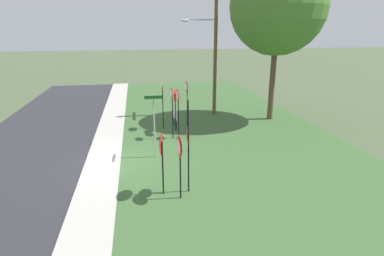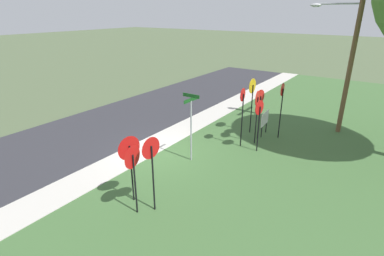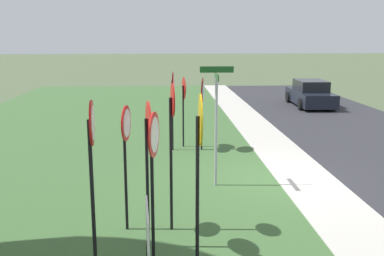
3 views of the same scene
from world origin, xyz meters
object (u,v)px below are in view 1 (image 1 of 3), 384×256
at_px(stop_sign_far_left, 187,95).
at_px(yield_sign_near_right, 188,143).
at_px(stop_sign_center_tall, 178,102).
at_px(yield_sign_near_left, 161,149).
at_px(stop_sign_near_right, 175,100).
at_px(stop_sign_far_right, 188,107).
at_px(stop_sign_near_left, 162,94).
at_px(utility_pole, 213,45).
at_px(oak_tree_left, 278,7).
at_px(street_name_post, 154,121).
at_px(notice_board, 175,114).
at_px(stop_sign_far_center, 172,103).
at_px(yield_sign_far_left, 179,153).

height_order(stop_sign_far_left, yield_sign_near_right, stop_sign_far_left).
xyz_separation_m(stop_sign_center_tall, yield_sign_near_left, (6.83, -1.52, -0.14)).
relative_size(stop_sign_near_right, stop_sign_far_right, 1.04).
distance_m(stop_sign_near_right, yield_sign_near_left, 7.57).
xyz_separation_m(stop_sign_near_left, stop_sign_center_tall, (1.19, 0.79, -0.22)).
bearing_deg(stop_sign_far_left, yield_sign_near_right, -13.60).
height_order(utility_pole, oak_tree_left, oak_tree_left).
height_order(street_name_post, notice_board, street_name_post).
xyz_separation_m(stop_sign_far_right, stop_sign_center_tall, (-0.77, -0.45, 0.15)).
relative_size(stop_sign_near_left, notice_board, 2.33).
bearing_deg(stop_sign_far_center, notice_board, 163.28).
bearing_deg(stop_sign_far_left, stop_sign_far_center, -34.14).
xyz_separation_m(yield_sign_far_left, oak_tree_left, (-9.37, 7.49, 5.39)).
bearing_deg(notice_board, stop_sign_near_right, -11.02).
distance_m(stop_sign_center_tall, yield_sign_near_right, 6.85).
bearing_deg(stop_sign_far_right, oak_tree_left, 123.93).
relative_size(stop_sign_near_right, notice_board, 2.05).
distance_m(stop_sign_far_left, street_name_post, 5.12).
distance_m(stop_sign_center_tall, notice_board, 1.67).
relative_size(stop_sign_near_right, yield_sign_near_left, 1.07).
height_order(stop_sign_center_tall, yield_sign_near_left, stop_sign_center_tall).
bearing_deg(oak_tree_left, stop_sign_near_right, -77.32).
bearing_deg(stop_sign_far_left, stop_sign_near_left, -89.42).
height_order(stop_sign_far_left, stop_sign_far_center, same).
bearing_deg(stop_sign_far_center, stop_sign_near_right, 161.17).
relative_size(stop_sign_far_right, yield_sign_near_left, 1.03).
height_order(stop_sign_near_right, stop_sign_center_tall, stop_sign_center_tall).
bearing_deg(street_name_post, stop_sign_far_center, 157.29).
xyz_separation_m(stop_sign_far_center, yield_sign_far_left, (6.57, -0.51, -0.25)).
distance_m(stop_sign_far_right, stop_sign_center_tall, 0.90).
xyz_separation_m(stop_sign_near_left, street_name_post, (4.44, -0.75, -0.36)).
bearing_deg(street_name_post, yield_sign_near_right, 16.45).
relative_size(stop_sign_far_left, yield_sign_far_left, 1.20).
xyz_separation_m(stop_sign_near_left, yield_sign_near_right, (8.02, 0.23, -0.20)).
xyz_separation_m(stop_sign_near_left, stop_sign_far_left, (-0.14, 1.52, -0.10)).
bearing_deg(yield_sign_far_left, yield_sign_near_left, -134.30).
bearing_deg(stop_sign_far_right, stop_sign_far_center, -85.48).
relative_size(stop_sign_far_center, oak_tree_left, 0.28).
distance_m(yield_sign_near_left, notice_board, 8.30).
bearing_deg(utility_pole, notice_board, -47.61).
bearing_deg(notice_board, street_name_post, -22.33).
bearing_deg(stop_sign_near_right, stop_sign_center_tall, 20.83).
relative_size(stop_sign_far_left, street_name_post, 0.96).
distance_m(stop_sign_near_left, yield_sign_near_left, 8.06).
relative_size(stop_sign_near_left, oak_tree_left, 0.29).
distance_m(stop_sign_center_tall, yield_sign_near_left, 7.00).
bearing_deg(oak_tree_left, street_name_post, -56.58).
xyz_separation_m(stop_sign_center_tall, utility_pole, (-4.02, 2.98, 2.90)).
bearing_deg(yield_sign_far_left, stop_sign_far_right, 160.42).
relative_size(stop_sign_far_center, yield_sign_near_left, 1.20).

